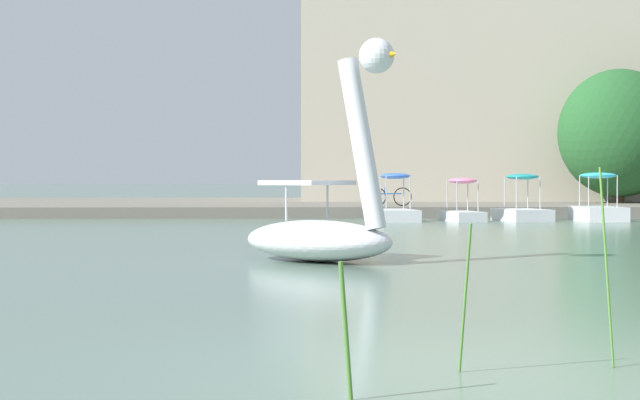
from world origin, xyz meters
name	(u,v)px	position (x,y,z in m)	size (l,w,h in m)	color
ground_plane	(449,373)	(0.00, 0.00, 0.00)	(562.36, 562.36, 0.00)	#567060
shore_bank_far	(316,206)	(0.00, 37.47, 0.21)	(135.90, 18.13, 0.41)	#6B665B
swan_boat	(324,221)	(-0.58, 9.97, 0.70)	(3.31, 3.15, 3.77)	white
pedal_boat_blue	(395,209)	(2.36, 26.18, 0.43)	(1.52, 2.40, 1.62)	white
pedal_boat_pink	(462,207)	(4.65, 26.28, 0.47)	(1.38, 2.09, 1.46)	white
pedal_boat_teal	(522,208)	(6.74, 26.53, 0.44)	(1.79, 2.39, 1.60)	white
pedal_boat_cyan	(598,208)	(9.26, 26.23, 0.45)	(1.45, 2.32, 1.64)	white
tree_willow_near_path	(619,133)	(12.68, 34.42, 3.35)	(5.70, 5.09, 5.64)	#4C3823
bicycle_parked	(390,197)	(2.54, 29.84, 0.76)	(1.65, 0.14, 0.71)	black
parked_van	(601,180)	(13.12, 38.25, 1.36)	(5.05, 2.15, 1.75)	#1E232D
apartment_block	(522,57)	(10.17, 41.45, 7.40)	(21.09, 9.95, 13.97)	#B2A893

